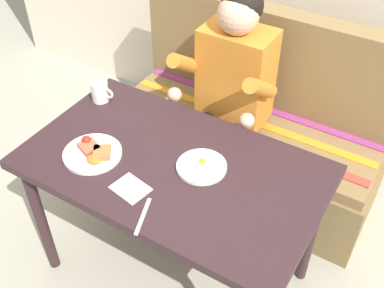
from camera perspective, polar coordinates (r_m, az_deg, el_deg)
The scene contains 9 objects.
ground_plane at distance 2.44m, azimuth -1.89°, elevation -14.84°, with size 8.00×8.00×0.00m, color #A19E8D.
table at distance 1.94m, azimuth -2.31°, elevation -4.11°, with size 1.20×0.70×0.73m.
couch at distance 2.65m, azimuth 6.91°, elevation 1.16°, with size 1.44×0.56×1.00m.
person at distance 2.30m, azimuth 4.48°, elevation 7.10°, with size 0.45×0.61×1.21m.
plate_breakfast at distance 1.95m, azimuth -11.86°, elevation -1.02°, with size 0.24×0.24×0.05m.
plate_eggs at distance 1.86m, azimuth 1.17°, elevation -2.69°, with size 0.20×0.20×0.04m.
coffee_mug at distance 2.22m, azimuth -11.00°, elevation 6.31°, with size 0.12×0.08×0.10m.
napkin at distance 1.79m, azimuth -7.41°, elevation -5.33°, with size 0.13×0.11×0.01m, color silver.
fork at distance 1.70m, azimuth -5.93°, elevation -8.63°, with size 0.01×0.17×0.01m, color silver.
Camera 1 is at (0.77, -1.12, 2.03)m, focal length 44.28 mm.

